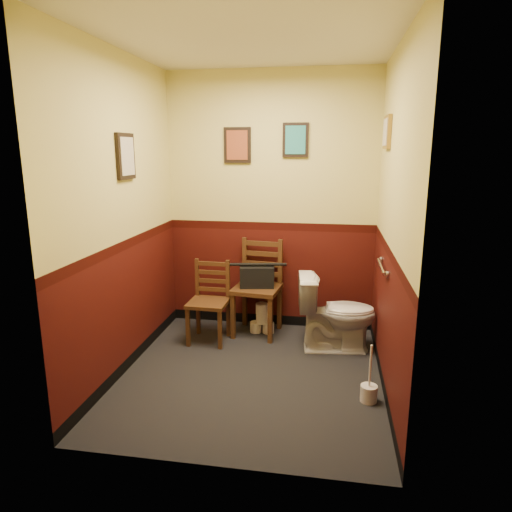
{
  "coord_description": "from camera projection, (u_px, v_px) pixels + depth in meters",
  "views": [
    {
      "loc": [
        0.64,
        -3.57,
        1.9
      ],
      "look_at": [
        0.0,
        0.25,
        1.0
      ],
      "focal_mm": 32.0,
      "sensor_mm": 36.0,
      "label": 1
    }
  ],
  "objects": [
    {
      "name": "wall_left",
      "position": [
        122.0,
        217.0,
        3.83
      ],
      "size": [
        0.0,
        2.4,
        2.7
      ],
      "primitive_type": "cube",
      "rotation": [
        1.57,
        0.0,
        1.57
      ],
      "color": "#3A0D0A",
      "rests_on": "ground"
    },
    {
      "name": "floor",
      "position": [
        251.0,
        374.0,
        3.96
      ],
      "size": [
        2.2,
        2.4,
        0.0
      ],
      "primitive_type": "cube",
      "color": "black",
      "rests_on": "ground"
    },
    {
      "name": "toilet_brush",
      "position": [
        369.0,
        392.0,
        3.52
      ],
      "size": [
        0.13,
        0.13,
        0.47
      ],
      "color": "silver",
      "rests_on": "floor"
    },
    {
      "name": "framed_print_right",
      "position": [
        387.0,
        132.0,
        3.9
      ],
      "size": [
        0.04,
        0.34,
        0.28
      ],
      "color": "olive",
      "rests_on": "wall_right"
    },
    {
      "name": "wall_front",
      "position": [
        213.0,
        253.0,
        2.5
      ],
      "size": [
        2.2,
        0.0,
        2.7
      ],
      "primitive_type": "cube",
      "rotation": [
        -1.57,
        0.0,
        0.0
      ],
      "color": "#3A0D0A",
      "rests_on": "ground"
    },
    {
      "name": "chair_left",
      "position": [
        209.0,
        302.0,
        4.6
      ],
      "size": [
        0.39,
        0.39,
        0.82
      ],
      "rotation": [
        0.0,
        0.0,
        -0.03
      ],
      "color": "#482B15",
      "rests_on": "floor"
    },
    {
      "name": "ceiling",
      "position": [
        250.0,
        39.0,
        3.35
      ],
      "size": [
        2.2,
        2.4,
        0.0
      ],
      "primitive_type": "cube",
      "rotation": [
        3.14,
        0.0,
        0.0
      ],
      "color": "silver",
      "rests_on": "ground"
    },
    {
      "name": "framed_print_back_b",
      "position": [
        295.0,
        140.0,
        4.6
      ],
      "size": [
        0.26,
        0.04,
        0.34
      ],
      "color": "black",
      "rests_on": "wall_back"
    },
    {
      "name": "grab_bar",
      "position": [
        382.0,
        267.0,
        3.82
      ],
      "size": [
        0.05,
        0.56,
        0.06
      ],
      "color": "silver",
      "rests_on": "wall_right"
    },
    {
      "name": "toilet",
      "position": [
        336.0,
        313.0,
        4.39
      ],
      "size": [
        0.79,
        0.5,
        0.73
      ],
      "primitive_type": "imported",
      "rotation": [
        0.0,
        0.0,
        1.68
      ],
      "color": "white",
      "rests_on": "floor"
    },
    {
      "name": "wall_right",
      "position": [
        393.0,
        224.0,
        3.48
      ],
      "size": [
        0.0,
        2.4,
        2.7
      ],
      "primitive_type": "cube",
      "rotation": [
        1.57,
        0.0,
        -1.57
      ],
      "color": "#3A0D0A",
      "rests_on": "ground"
    },
    {
      "name": "tp_stack",
      "position": [
        262.0,
        320.0,
        4.83
      ],
      "size": [
        0.26,
        0.16,
        0.34
      ],
      "color": "silver",
      "rests_on": "floor"
    },
    {
      "name": "handbag",
      "position": [
        257.0,
        276.0,
        4.71
      ],
      "size": [
        0.37,
        0.23,
        0.25
      ],
      "rotation": [
        0.0,
        0.0,
        0.17
      ],
      "color": "black",
      "rests_on": "chair_right"
    },
    {
      "name": "framed_print_back_a",
      "position": [
        237.0,
        145.0,
        4.71
      ],
      "size": [
        0.28,
        0.04,
        0.36
      ],
      "color": "black",
      "rests_on": "wall_back"
    },
    {
      "name": "framed_print_left",
      "position": [
        126.0,
        156.0,
        3.81
      ],
      "size": [
        0.04,
        0.3,
        0.38
      ],
      "color": "black",
      "rests_on": "wall_left"
    },
    {
      "name": "chair_right",
      "position": [
        258.0,
        287.0,
        4.78
      ],
      "size": [
        0.51,
        0.51,
        0.99
      ],
      "rotation": [
        0.0,
        0.0,
        -0.12
      ],
      "color": "#482B15",
      "rests_on": "floor"
    },
    {
      "name": "wall_back",
      "position": [
        271.0,
        204.0,
        4.81
      ],
      "size": [
        2.2,
        0.0,
        2.7
      ],
      "primitive_type": "cube",
      "rotation": [
        1.57,
        0.0,
        0.0
      ],
      "color": "#3A0D0A",
      "rests_on": "ground"
    }
  ]
}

